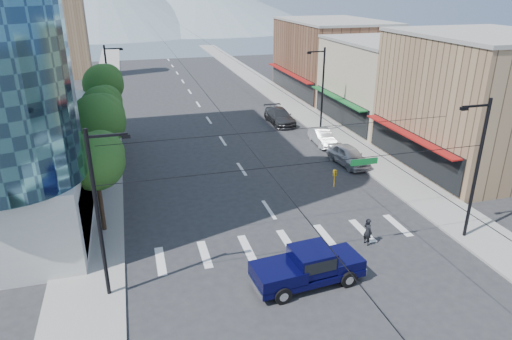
{
  "coord_description": "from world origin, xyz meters",
  "views": [
    {
      "loc": [
        -8.76,
        -21.68,
        14.92
      ],
      "look_at": [
        -0.85,
        6.4,
        3.0
      ],
      "focal_mm": 32.0,
      "sensor_mm": 36.0,
      "label": 1
    }
  ],
  "objects_px": {
    "pickup_truck": "(307,266)",
    "parked_car_near": "(348,155)",
    "parked_car_mid": "(322,137)",
    "parked_car_far": "(280,116)",
    "pedestrian": "(368,232)"
  },
  "relations": [
    {
      "from": "pickup_truck",
      "to": "pedestrian",
      "type": "xyz_separation_m",
      "value": [
        5.06,
        2.74,
        -0.2
      ]
    },
    {
      "from": "pedestrian",
      "to": "pickup_truck",
      "type": "bearing_deg",
      "value": 103.06
    },
    {
      "from": "parked_car_mid",
      "to": "parked_car_far",
      "type": "height_order",
      "value": "parked_car_far"
    },
    {
      "from": "pedestrian",
      "to": "parked_car_near",
      "type": "distance_m",
      "value": 13.53
    },
    {
      "from": "pedestrian",
      "to": "parked_car_mid",
      "type": "height_order",
      "value": "pedestrian"
    },
    {
      "from": "parked_car_mid",
      "to": "parked_car_far",
      "type": "bearing_deg",
      "value": 105.77
    },
    {
      "from": "pickup_truck",
      "to": "parked_car_near",
      "type": "relative_size",
      "value": 1.25
    },
    {
      "from": "pickup_truck",
      "to": "parked_car_far",
      "type": "distance_m",
      "value": 30.32
    },
    {
      "from": "pickup_truck",
      "to": "parked_car_near",
      "type": "height_order",
      "value": "pickup_truck"
    },
    {
      "from": "pickup_truck",
      "to": "parked_car_mid",
      "type": "relative_size",
      "value": 1.37
    },
    {
      "from": "pedestrian",
      "to": "parked_car_near",
      "type": "xyz_separation_m",
      "value": [
        4.95,
        12.59,
        -0.02
      ]
    },
    {
      "from": "pickup_truck",
      "to": "parked_car_near",
      "type": "bearing_deg",
      "value": 51.42
    },
    {
      "from": "parked_car_near",
      "to": "pickup_truck",
      "type": "bearing_deg",
      "value": -129.03
    },
    {
      "from": "parked_car_near",
      "to": "parked_car_mid",
      "type": "height_order",
      "value": "parked_car_near"
    },
    {
      "from": "pickup_truck",
      "to": "parked_car_far",
      "type": "relative_size",
      "value": 1.06
    }
  ]
}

